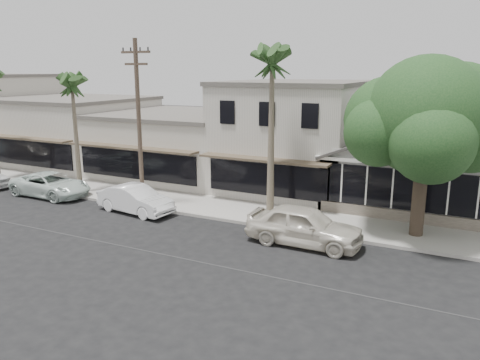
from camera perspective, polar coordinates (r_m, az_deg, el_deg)
The scene contains 13 objects.
ground at distance 17.87m, azimuth 1.26°, elevation -11.21°, with size 140.00×140.00×0.00m, color black.
sidewalk_north at distance 27.14m, azimuth -8.06°, elevation -2.53°, with size 90.00×3.50×0.15m, color #9E9991.
corner_shop at distance 27.70m, azimuth 22.05°, elevation 2.34°, with size 10.40×8.60×5.10m.
row_building_near at distance 30.20m, azimuth 7.01°, elevation 5.27°, with size 8.00×10.00×6.50m, color beige.
row_building_midnear at distance 34.37m, azimuth -7.38°, elevation 4.29°, with size 10.00×10.00×4.20m, color silver.
row_building_midfar at distance 41.03m, azimuth -19.78°, elevation 5.63°, with size 11.00×10.00×5.00m, color beige.
utility_pole at distance 25.61m, azimuth -12.23°, elevation 7.12°, with size 1.80×0.24×9.00m.
car_0 at distance 20.44m, azimuth 7.83°, elevation -5.53°, with size 2.03×5.04×1.72m, color beige.
car_1 at distance 25.37m, azimuth -12.65°, elevation -2.31°, with size 1.55×4.43×1.46m, color white.
car_2 at distance 30.21m, azimuth -22.10°, elevation -0.53°, with size 2.34×5.08×1.41m, color silver.
shade_tree at distance 21.87m, azimuth 21.63°, elevation 6.87°, with size 7.28×6.58×8.07m.
palm_east at distance 23.29m, azimuth 3.96°, elevation 14.13°, with size 3.44×3.44×9.03m.
palm_mid at distance 29.44m, azimuth -19.81°, elevation 10.84°, with size 2.42×2.42×7.62m.
Camera 1 is at (6.85, -14.75, 7.41)m, focal length 35.00 mm.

